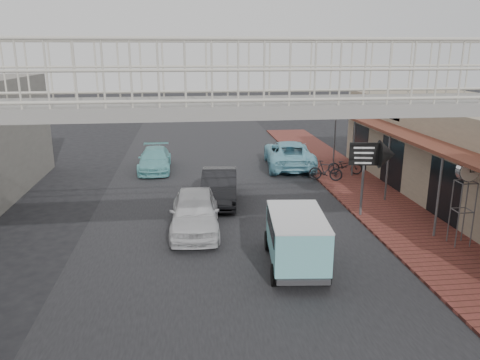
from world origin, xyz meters
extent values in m
plane|color=black|center=(0.00, 0.00, 0.00)|extent=(120.00, 120.00, 0.00)
cube|color=black|center=(0.00, 0.00, 0.01)|extent=(10.00, 60.00, 0.01)
cube|color=brown|center=(6.50, 3.00, 0.05)|extent=(3.00, 40.00, 0.10)
cube|color=brown|center=(7.70, 4.00, 2.90)|extent=(1.80, 18.00, 0.12)
cube|color=silver|center=(8.05, 7.50, 3.30)|extent=(0.08, 2.60, 0.90)
cube|color=#B21914|center=(8.05, 1.00, 3.30)|extent=(0.08, 2.20, 0.80)
cube|color=gray|center=(0.00, -4.00, 5.12)|extent=(14.00, 2.00, 0.24)
cube|color=beige|center=(0.00, -3.05, 5.79)|extent=(14.00, 0.08, 1.10)
cube|color=beige|center=(0.00, -4.95, 5.79)|extent=(14.00, 0.08, 1.10)
imported|color=silver|center=(-1.10, 2.66, 0.71)|extent=(1.83, 4.22, 1.42)
imported|color=black|center=(0.00, 5.82, 0.68)|extent=(1.87, 4.23, 1.35)
imported|color=#7EC7DB|center=(4.20, 11.46, 0.72)|extent=(2.89, 5.40, 1.44)
imported|color=#74C6CA|center=(-2.99, 11.60, 0.58)|extent=(1.65, 4.03, 1.17)
cylinder|color=black|center=(1.18, 0.78, 0.31)|extent=(0.27, 0.63, 0.62)
cylinder|color=black|center=(2.55, 0.64, 0.31)|extent=(0.27, 0.63, 0.62)
cylinder|color=black|center=(0.95, -1.59, 0.31)|extent=(0.27, 0.63, 0.62)
cylinder|color=black|center=(2.32, -1.72, 0.31)|extent=(0.27, 0.63, 0.62)
cube|color=#7BD1D6|center=(1.72, -0.74, 1.04)|extent=(1.76, 2.95, 1.19)
cube|color=#7BD1D6|center=(1.88, 0.88, 0.84)|extent=(1.50, 0.93, 0.79)
cube|color=black|center=(1.72, -0.74, 1.36)|extent=(1.75, 2.43, 0.44)
cube|color=silver|center=(1.72, -0.74, 1.66)|extent=(1.78, 2.95, 0.05)
imported|color=black|center=(6.62, 9.27, 0.55)|extent=(1.80, 0.98, 0.90)
imported|color=black|center=(5.30, 8.24, 0.58)|extent=(1.66, 1.01, 0.96)
cylinder|color=#59595B|center=(7.08, 0.51, 1.15)|extent=(0.04, 0.04, 2.10)
cylinder|color=#59595B|center=(7.58, 0.51, 1.15)|extent=(0.04, 0.04, 2.10)
cylinder|color=#59595B|center=(7.07, 0.02, 1.15)|extent=(0.04, 0.04, 2.10)
cylinder|color=#59595B|center=(7.57, 0.01, 1.15)|extent=(0.04, 0.04, 2.10)
cylinder|color=silver|center=(7.33, 0.26, 2.55)|extent=(0.68, 0.25, 0.68)
cylinder|color=beige|center=(7.32, 0.14, 2.55)|extent=(0.60, 0.03, 0.60)
cylinder|color=beige|center=(7.33, 0.39, 2.55)|extent=(0.60, 0.03, 0.60)
cylinder|color=#59595B|center=(5.20, 3.33, 1.48)|extent=(0.10, 0.10, 2.76)
cube|color=black|center=(5.20, 3.30, 2.48)|extent=(1.13, 0.24, 0.86)
cone|color=black|center=(5.99, 3.17, 2.48)|extent=(0.73, 1.12, 1.05)
cube|color=white|center=(5.14, 3.27, 2.43)|extent=(0.75, 0.13, 0.57)
camera|label=1|loc=(-1.34, -12.85, 6.16)|focal=35.00mm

